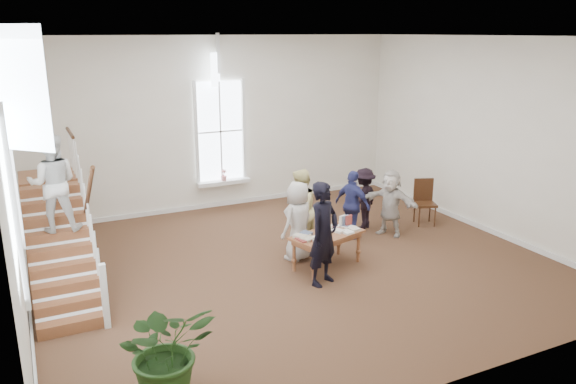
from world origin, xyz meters
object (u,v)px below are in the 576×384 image
library_table (326,237)px  elderly_woman (298,221)px  woman_cluster_b (364,199)px  floor_plant (167,350)px  woman_cluster_a (353,205)px  woman_cluster_c (390,203)px  police_officer (324,234)px  side_chair (424,199)px  person_yellow (300,210)px

library_table → elderly_woman: 0.71m
woman_cluster_b → floor_plant: woman_cluster_b is taller
library_table → floor_plant: floor_plant is taller
woman_cluster_a → woman_cluster_c: size_ratio=1.02×
elderly_woman → woman_cluster_b: size_ratio=1.13×
library_table → woman_cluster_a: 1.78m
woman_cluster_b → floor_plant: (-5.85, -4.39, -0.06)m
elderly_woman → woman_cluster_b: 2.50m
woman_cluster_c → police_officer: bearing=-88.2°
woman_cluster_b → side_chair: size_ratio=1.33×
elderly_woman → woman_cluster_a: elderly_woman is taller
woman_cluster_a → side_chair: (2.15, 0.11, -0.16)m
elderly_woman → woman_cluster_a: size_ratio=1.05×
woman_cluster_a → floor_plant: (-5.25, -3.94, -0.12)m
police_officer → elderly_woman: police_officer is taller
police_officer → elderly_woman: 1.26m
woman_cluster_b → police_officer: bearing=15.5°
library_table → elderly_woman: (-0.34, 0.59, 0.21)m
woman_cluster_b → floor_plant: bearing=8.7°
library_table → police_officer: police_officer is taller
library_table → floor_plant: 4.80m
library_table → side_chair: (3.49, 1.28, 0.00)m
elderly_woman → floor_plant: 4.91m
person_yellow → woman_cluster_b: person_yellow is taller
library_table → woman_cluster_c: (2.24, 0.97, 0.15)m
library_table → person_yellow: size_ratio=0.93×
police_officer → woman_cluster_b: (2.38, 2.27, -0.25)m
woman_cluster_c → floor_plant: (-6.15, -3.74, -0.10)m
library_table → police_officer: 0.87m
woman_cluster_b → floor_plant: 7.32m
elderly_woman → woman_cluster_c: (2.58, 0.37, -0.05)m
library_table → woman_cluster_a: (1.34, 1.17, 0.17)m
woman_cluster_c → floor_plant: bearing=-88.1°
elderly_woman → woman_cluster_a: (1.68, 0.57, -0.04)m
library_table → floor_plant: size_ratio=1.22×
police_officer → person_yellow: 1.80m
woman_cluster_b → library_table: bearing=11.6°
woman_cluster_a → woman_cluster_b: 0.75m
floor_plant → side_chair: size_ratio=1.21×
police_officer → woman_cluster_b: police_officer is taller
woman_cluster_a → woman_cluster_b: bearing=-75.8°
floor_plant → woman_cluster_c: bearing=31.3°
person_yellow → side_chair: (3.53, 0.18, -0.26)m
elderly_woman → side_chair: 3.89m
library_table → person_yellow: 1.12m
police_officer → floor_plant: (-3.47, -2.11, -0.31)m
floor_plant → library_table: bearing=35.3°
library_table → woman_cluster_c: size_ratio=1.06×
elderly_woman → woman_cluster_b: elderly_woman is taller
library_table → woman_cluster_a: woman_cluster_a is taller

